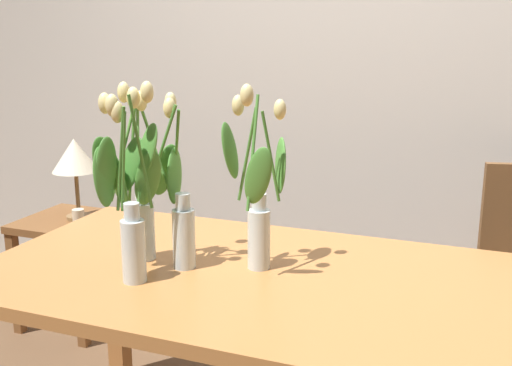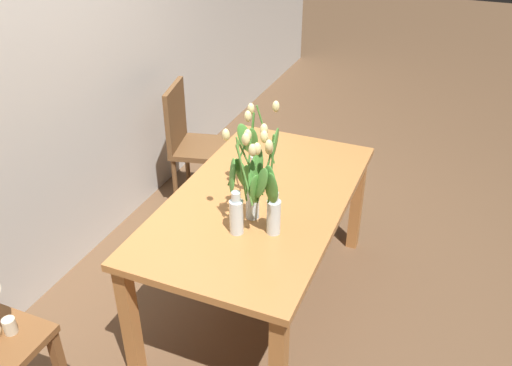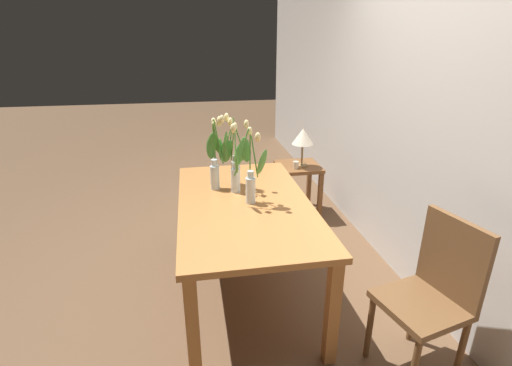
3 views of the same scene
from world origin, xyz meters
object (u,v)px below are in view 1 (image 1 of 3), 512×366
object	(u,v)px
tulip_vase_0	(258,201)
table_lamp	(75,158)
side_table	(71,241)
tulip_vase_2	(142,195)
pillar_candle	(78,217)
dining_table	(248,300)
tulip_vase_3	(126,201)
tulip_vase_1	(175,211)

from	to	relation	value
tulip_vase_0	table_lamp	bearing A→B (deg)	148.75
tulip_vase_0	side_table	xyz separation A→B (m)	(-1.27, 0.72, -0.52)
tulip_vase_2	pillar_candle	xyz separation A→B (m)	(-0.82, 0.74, -0.37)
dining_table	tulip_vase_3	xyz separation A→B (m)	(-0.30, -0.17, 0.32)
tulip_vase_2	table_lamp	distance (m)	1.21
dining_table	table_lamp	bearing A→B (deg)	147.21
tulip_vase_2	pillar_candle	size ratio (longest dim) A/B	7.36
dining_table	tulip_vase_0	world-z (taller)	tulip_vase_0
tulip_vase_0	tulip_vase_3	distance (m)	0.38
pillar_candle	tulip_vase_0	bearing A→B (deg)	-29.62
dining_table	tulip_vase_3	bearing A→B (deg)	-150.70
tulip_vase_1	side_table	world-z (taller)	tulip_vase_1
table_lamp	pillar_candle	bearing A→B (deg)	-53.74
dining_table	tulip_vase_1	xyz separation A→B (m)	(-0.22, -0.03, 0.26)
table_lamp	dining_table	bearing A→B (deg)	-32.79
table_lamp	pillar_candle	xyz separation A→B (m)	(0.06, -0.08, -0.27)
pillar_candle	dining_table	bearing A→B (deg)	-31.27
pillar_candle	tulip_vase_3	bearing A→B (deg)	-45.58
dining_table	tulip_vase_2	xyz separation A→B (m)	(-0.32, -0.05, 0.31)
tulip_vase_3	pillar_candle	size ratio (longest dim) A/B	7.46
table_lamp	pillar_candle	world-z (taller)	table_lamp
dining_table	side_table	distance (m)	1.48
tulip_vase_2	side_table	distance (m)	1.34
tulip_vase_2	pillar_candle	world-z (taller)	tulip_vase_2
side_table	tulip_vase_1	bearing A→B (deg)	-37.38
tulip_vase_2	table_lamp	size ratio (longest dim) A/B	1.39
side_table	table_lamp	bearing A→B (deg)	23.28
dining_table	table_lamp	world-z (taller)	table_lamp
tulip_vase_0	pillar_candle	distance (m)	1.39
tulip_vase_1	tulip_vase_2	size ratio (longest dim) A/B	0.95
dining_table	tulip_vase_1	size ratio (longest dim) A/B	3.03
tulip_vase_3	table_lamp	xyz separation A→B (m)	(-0.90, 0.94, -0.12)
tulip_vase_0	pillar_candle	bearing A→B (deg)	150.38
tulip_vase_0	tulip_vase_2	bearing A→B (deg)	-166.55
table_lamp	tulip_vase_2	bearing A→B (deg)	-42.98
dining_table	tulip_vase_2	bearing A→B (deg)	-171.54
tulip_vase_0	tulip_vase_1	size ratio (longest dim) A/B	1.05
side_table	tulip_vase_3	bearing A→B (deg)	-44.14
tulip_vase_0	tulip_vase_3	bearing A→B (deg)	-147.67
tulip_vase_1	side_table	distance (m)	1.38
dining_table	table_lamp	xyz separation A→B (m)	(-1.20, 0.77, 0.21)
pillar_candle	tulip_vase_2	bearing A→B (deg)	-42.02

